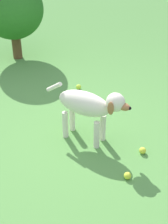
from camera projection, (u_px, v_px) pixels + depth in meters
name	position (u px, v px, depth m)	size (l,w,h in m)	color
ground	(66.00, 143.00, 3.38)	(14.00, 14.00, 0.00)	#548C42
dog	(89.00, 106.00, 3.21)	(0.52, 0.80, 0.61)	silver
tennis_ball_0	(128.00, 176.00, 2.94)	(0.07, 0.07, 0.07)	#CFDD36
tennis_ball_1	(79.00, 87.00, 4.29)	(0.07, 0.07, 0.07)	#C4E439
tennis_ball_2	(143.00, 150.00, 3.22)	(0.07, 0.07, 0.07)	#D6DD3B
shrub_near	(13.00, 10.00, 4.75)	(0.98, 0.88, 1.15)	brown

